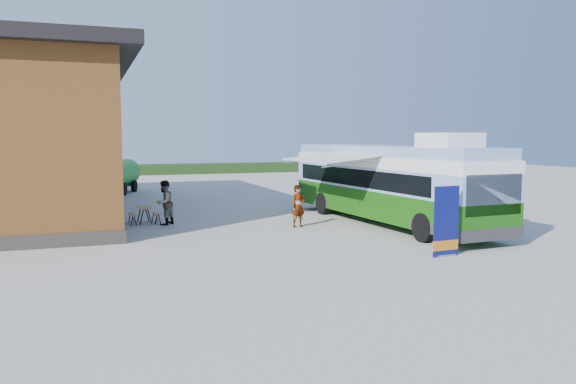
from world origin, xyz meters
name	(u,v)px	position (x,y,z in m)	size (l,w,h in m)	color
ground	(294,233)	(0.00, 0.00, 0.00)	(100.00, 100.00, 0.00)	#BCB7AD
barn	(26,142)	(-10.50, 10.00, 3.59)	(9.60, 21.20, 7.50)	brown
hedge	(241,168)	(8.00, 38.00, 0.50)	(40.00, 3.00, 1.00)	#264419
bus	(388,181)	(4.74, 0.91, 1.90)	(3.55, 13.09, 3.98)	#196510
awning	(335,159)	(2.40, 1.39, 2.89)	(3.12, 4.69, 0.54)	white
banner	(446,228)	(3.05, -5.74, 0.93)	(0.99, 0.22, 2.27)	#0B1056
picnic_table	(144,211)	(-5.37, 4.65, 0.54)	(1.31, 1.17, 0.73)	tan
person_a	(298,206)	(0.70, 1.37, 0.90)	(0.66, 0.43, 1.80)	#999999
person_b	(164,203)	(-4.57, 3.94, 0.97)	(0.95, 0.74, 1.95)	#999999
slurry_tanker	(118,174)	(-5.70, 18.78, 1.31)	(3.26, 5.84, 2.27)	#1B961D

